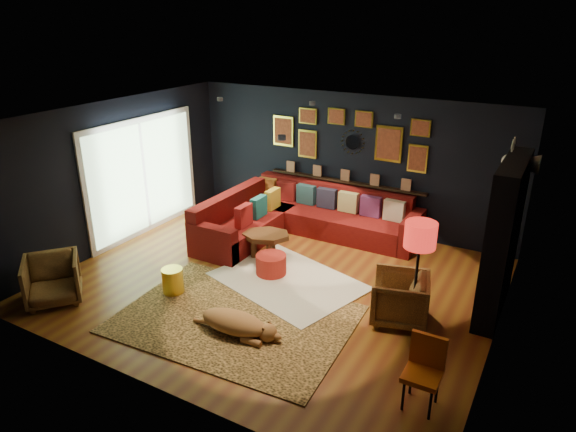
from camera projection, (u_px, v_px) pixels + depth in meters
The scene contains 20 objects.
floor at pixel (275, 283), 8.09m from camera, with size 6.50×6.50×0.00m, color brown.
room_walls at pixel (274, 187), 7.50m from camera, with size 6.50×6.50×6.50m.
sectional at pixel (296, 219), 9.72m from camera, with size 3.41×2.69×0.86m.
ledge at pixel (345, 181), 9.92m from camera, with size 3.20×0.12×0.04m, color black.
gallery_wall at pixel (347, 136), 9.62m from camera, with size 3.15×0.04×1.02m.
sunburst_mirror at pixel (353, 142), 9.62m from camera, with size 0.47×0.16×0.47m.
fireplace at pixel (501, 244), 7.03m from camera, with size 0.31×1.60×2.20m.
deer_head at pixel (522, 163), 7.03m from camera, with size 0.50×0.28×0.45m.
sliding_door at pixel (144, 176), 9.63m from camera, with size 0.06×2.80×2.20m.
ceiling_spots at pixel (300, 112), 7.79m from camera, with size 3.30×2.50×0.06m.
shag_rug at pixel (288, 281), 8.11m from camera, with size 2.21×1.60×0.03m, color white.
leopard_rug at pixel (235, 319), 7.13m from camera, with size 3.16×2.25×0.02m, color tan.
coffee_table at pixel (266, 238), 8.81m from camera, with size 1.01×0.89×0.42m.
pouf at pixel (271, 264), 8.27m from camera, with size 0.49×0.49×0.32m, color #A6231B.
armchair_left at pixel (52, 278), 7.45m from camera, with size 0.74×0.69×0.76m, color #C38640.
armchair_right at pixel (400, 296), 6.98m from camera, with size 0.74×0.69×0.76m, color #C38640.
gold_stool at pixel (173, 281), 7.74m from camera, with size 0.32×0.32×0.40m, color yellow.
orange_chair at pixel (425, 366), 5.45m from camera, with size 0.39×0.39×0.82m.
floor_lamp at pixel (420, 240), 6.58m from camera, with size 0.41×0.41×1.50m.
dog at pixel (234, 319), 6.75m from camera, with size 1.30×0.64×0.41m, color #A57440, non-canonical shape.
Camera 1 is at (3.67, -6.10, 3.99)m, focal length 32.00 mm.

